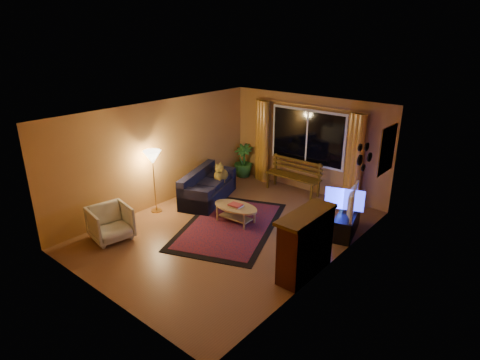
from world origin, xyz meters
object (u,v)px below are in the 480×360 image
Objects in this scene: bench at (292,184)px; floor_lamp at (154,182)px; sofa at (208,186)px; tv_console at (347,223)px; armchair at (110,222)px; coffee_table at (236,214)px.

floor_lamp reaches higher than bench.
sofa reaches higher than bench.
armchair is at bearing -152.42° from tv_console.
bench is at bearing 89.97° from coffee_table.
armchair is 0.72× the size of coffee_table.
tv_console is at bearing 25.44° from floor_lamp.
bench is 1.34× the size of tv_console.
floor_lamp reaches higher than sofa.
floor_lamp reaches higher than coffee_table.
bench is 2.42m from tv_console.
tv_console reaches higher than coffee_table.
coffee_table is at bearing -90.13° from bench.
sofa is 1.45m from coffee_table.
floor_lamp is at bearing -156.99° from coffee_table.
floor_lamp is at bearing 24.66° from armchair.
coffee_table is (1.34, -0.52, -0.18)m from sofa.
tv_console reaches higher than bench.
floor_lamp is 4.35m from tv_console.
bench is 1.00× the size of floor_lamp.
armchair reaches higher than sofa.
tv_console is at bearing 27.44° from coffee_table.
coffee_table is at bearing -41.77° from sofa.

